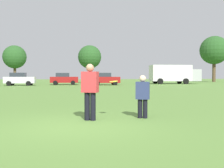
% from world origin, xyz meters
% --- Properties ---
extents(ground_plane, '(190.49, 190.49, 0.00)m').
position_xyz_m(ground_plane, '(0.00, 0.00, 0.00)').
color(ground_plane, '#608C3D').
extents(player_thrower, '(0.57, 0.46, 1.77)m').
position_xyz_m(player_thrower, '(0.45, 0.82, 1.00)').
color(player_thrower, black).
rests_on(player_thrower, ground).
extents(player_defender, '(0.51, 0.41, 1.42)m').
position_xyz_m(player_defender, '(2.19, 0.93, 0.79)').
color(player_defender, black).
rests_on(player_defender, ground).
extents(frisbee, '(0.27, 0.27, 0.06)m').
position_xyz_m(frisbee, '(1.24, 1.04, 1.21)').
color(frisbee, yellow).
extents(traffic_cone, '(0.32, 0.32, 0.48)m').
position_xyz_m(traffic_cone, '(4.34, 8.31, 0.23)').
color(traffic_cone, '#D8590C').
rests_on(traffic_cone, ground).
extents(parked_car_center, '(4.27, 2.35, 1.82)m').
position_xyz_m(parked_car_center, '(-6.58, 31.06, 0.92)').
color(parked_car_center, silver).
rests_on(parked_car_center, ground).
extents(parked_car_mid_right, '(4.27, 2.35, 1.82)m').
position_xyz_m(parked_car_mid_right, '(-0.41, 33.00, 0.92)').
color(parked_car_mid_right, maroon).
rests_on(parked_car_mid_right, ground).
extents(parked_car_near_right, '(4.27, 2.35, 1.82)m').
position_xyz_m(parked_car_near_right, '(5.66, 30.84, 0.92)').
color(parked_car_near_right, maroon).
rests_on(parked_car_near_right, ground).
extents(box_truck, '(8.59, 3.24, 3.18)m').
position_xyz_m(box_truck, '(18.00, 34.05, 1.75)').
color(box_truck, white).
rests_on(box_truck, ground).
extents(tree_east_birch, '(4.46, 4.46, 7.24)m').
position_xyz_m(tree_east_birch, '(-9.76, 45.15, 4.98)').
color(tree_east_birch, brown).
rests_on(tree_east_birch, ground).
extents(tree_east_oak, '(4.35, 4.35, 7.06)m').
position_xyz_m(tree_east_oak, '(4.32, 40.91, 4.86)').
color(tree_east_oak, brown).
rests_on(tree_east_oak, ground).
extents(tree_far_east_pine, '(6.36, 6.36, 10.33)m').
position_xyz_m(tree_far_east_pine, '(32.90, 45.88, 7.10)').
color(tree_far_east_pine, brown).
rests_on(tree_far_east_pine, ground).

